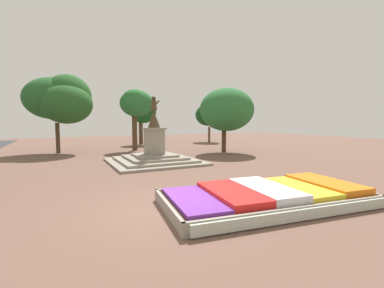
{
  "coord_description": "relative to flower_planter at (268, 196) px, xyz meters",
  "views": [
    {
      "loc": [
        -2.83,
        -7.27,
        2.72
      ],
      "look_at": [
        3.2,
        4.36,
        1.58
      ],
      "focal_mm": 24.0,
      "sensor_mm": 36.0,
      "label": 1
    }
  ],
  "objects": [
    {
      "name": "park_tree_behind_statue",
      "position": [
        -5.78,
        18.93,
        4.37
      ],
      "size": [
        5.52,
        5.12,
        6.84
      ],
      "color": "#4C3823",
      "rests_on": "ground_plane"
    },
    {
      "name": "park_tree_far_right",
      "position": [
        6.91,
        12.46,
        3.45
      ],
      "size": [
        4.66,
        4.75,
        5.65
      ],
      "color": "#4C3823",
      "rests_on": "ground_plane"
    },
    {
      "name": "park_tree_far_left",
      "position": [
        11.92,
        23.54,
        3.45
      ],
      "size": [
        3.39,
        3.81,
        5.11
      ],
      "color": "brown",
      "rests_on": "ground_plane"
    },
    {
      "name": "statue_monument",
      "position": [
        -0.52,
        9.96,
        0.33
      ],
      "size": [
        5.67,
        5.67,
        4.4
      ],
      "color": "gray",
      "rests_on": "ground_plane"
    },
    {
      "name": "ground_plane",
      "position": [
        -3.25,
        1.05,
        -0.26
      ],
      "size": [
        87.22,
        87.22,
        0.0
      ],
      "primitive_type": "plane",
      "color": "brown"
    },
    {
      "name": "flower_planter",
      "position": [
        0.0,
        0.0,
        0.0
      ],
      "size": [
        7.17,
        4.18,
        0.6
      ],
      "color": "#38281C",
      "rests_on": "ground_plane"
    },
    {
      "name": "park_tree_mid_canopy",
      "position": [
        3.09,
        23.92,
        3.85
      ],
      "size": [
        3.16,
        2.96,
        5.49
      ],
      "color": "#4C3823",
      "rests_on": "ground_plane"
    },
    {
      "name": "park_tree_street_side",
      "position": [
        0.47,
        17.88,
        4.25
      ],
      "size": [
        3.17,
        2.86,
        5.77
      ],
      "color": "#4C3823",
      "rests_on": "ground_plane"
    }
  ]
}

